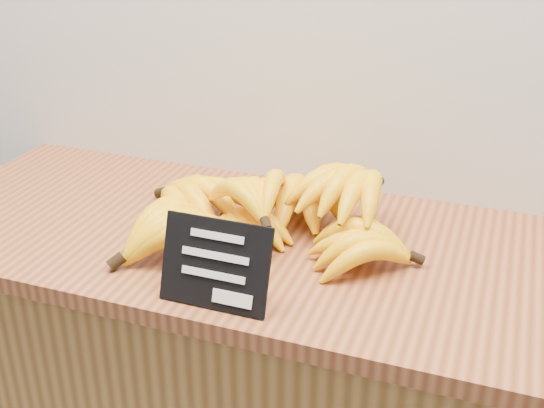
{
  "coord_description": "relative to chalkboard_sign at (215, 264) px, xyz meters",
  "views": [
    {
      "loc": [
        0.54,
        1.77,
        1.5
      ],
      "look_at": [
        0.2,
        2.7,
        1.02
      ],
      "focal_mm": 45.0,
      "sensor_mm": 36.0,
      "label": 1
    }
  ],
  "objects": [
    {
      "name": "counter_top",
      "position": [
        0.03,
        0.21,
        -0.08
      ],
      "size": [
        1.36,
        0.54,
        0.03
      ],
      "primitive_type": "cube",
      "color": "#98542F",
      "rests_on": "counter"
    },
    {
      "name": "chalkboard_sign",
      "position": [
        0.0,
        0.0,
        0.0
      ],
      "size": [
        0.17,
        0.05,
        0.13
      ],
      "primitive_type": "cube",
      "rotation": [
        -0.34,
        0.0,
        0.0
      ],
      "color": "black",
      "rests_on": "counter_top"
    },
    {
      "name": "banana_pile",
      "position": [
        -0.0,
        0.22,
        -0.02
      ],
      "size": [
        0.53,
        0.39,
        0.12
      ],
      "color": "yellow",
      "rests_on": "counter_top"
    }
  ]
}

